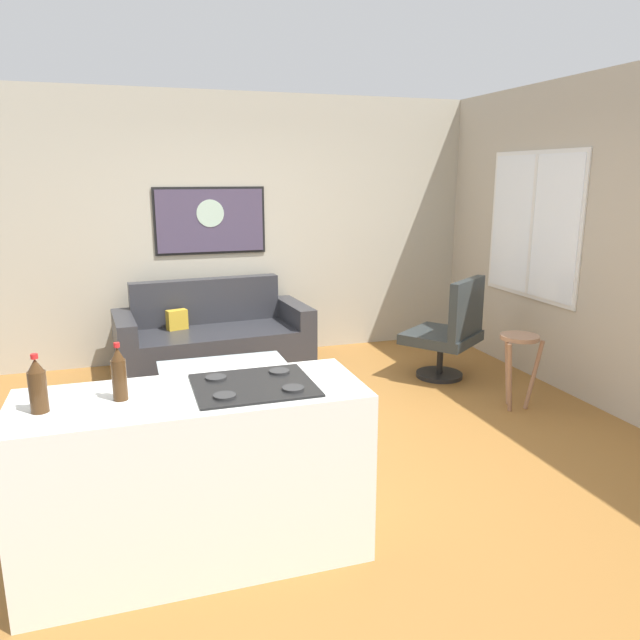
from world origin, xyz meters
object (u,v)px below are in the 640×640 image
(bar_stool, at_px, (519,352))
(soda_bottle_2, at_px, (119,374))
(wall_painting, at_px, (210,221))
(armchair, at_px, (450,331))
(couch, at_px, (214,342))
(coffee_table, at_px, (223,368))
(soda_bottle, at_px, (38,386))

(bar_stool, xyz_separation_m, soda_bottle_2, (-3.18, -1.26, 0.54))
(bar_stool, height_order, wall_painting, wall_painting)
(wall_painting, bearing_deg, armchair, -34.99)
(armchair, bearing_deg, bar_stool, -79.73)
(couch, height_order, wall_painting, wall_painting)
(bar_stool, bearing_deg, armchair, 100.27)
(coffee_table, distance_m, armchair, 2.23)
(coffee_table, distance_m, wall_painting, 1.93)
(bar_stool, distance_m, soda_bottle_2, 3.46)
(soda_bottle, height_order, soda_bottle_2, soda_bottle_2)
(couch, height_order, armchair, armchair)
(soda_bottle_2, distance_m, wall_painting, 3.74)
(soda_bottle_2, relative_size, wall_painting, 0.24)
(couch, bearing_deg, coffee_table, -93.78)
(bar_stool, bearing_deg, wall_painting, 133.85)
(coffee_table, xyz_separation_m, soda_bottle, (-1.14, -2.07, 0.67))
(soda_bottle, bearing_deg, soda_bottle_2, 8.13)
(armchair, height_order, bar_stool, armchair)
(coffee_table, xyz_separation_m, soda_bottle_2, (-0.79, -2.02, 0.68))
(armchair, bearing_deg, soda_bottle_2, -144.71)
(couch, xyz_separation_m, coffee_table, (-0.07, -1.07, 0.06))
(couch, distance_m, wall_painting, 1.29)
(coffee_table, distance_m, soda_bottle, 2.46)
(couch, bearing_deg, soda_bottle_2, -105.54)
(bar_stool, height_order, soda_bottle_2, soda_bottle_2)
(couch, relative_size, armchair, 1.95)
(soda_bottle, bearing_deg, wall_painting, 70.40)
(armchair, distance_m, soda_bottle_2, 3.74)
(couch, distance_m, coffee_table, 1.08)
(wall_painting, bearing_deg, soda_bottle, -109.60)
(armchair, xyz_separation_m, soda_bottle_2, (-3.02, -2.14, 0.56))
(soda_bottle, xyz_separation_m, soda_bottle_2, (0.35, 0.05, 0.00))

